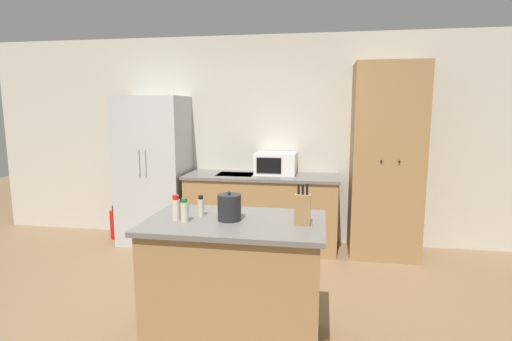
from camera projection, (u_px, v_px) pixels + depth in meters
name	position (u px, v px, depth m)	size (l,w,h in m)	color
ground_plane	(201.00, 332.00, 3.06)	(14.00, 14.00, 0.00)	#846647
wall_back	(254.00, 140.00, 5.13)	(7.20, 0.06, 2.60)	beige
refrigerator	(154.00, 170.00, 5.05)	(0.82, 0.67, 1.85)	#B7BABC
back_counter	(262.00, 211.00, 4.90)	(1.86, 0.66, 0.90)	#9E7547
pantry_cabinet	(386.00, 161.00, 4.57)	(0.77, 0.64, 2.20)	#9E7547
kitchen_island	(236.00, 282.00, 2.86)	(1.25, 0.78, 0.93)	#9E7547
microwave	(276.00, 163.00, 4.88)	(0.49, 0.40, 0.26)	white
knife_block	(302.00, 209.00, 2.66)	(0.11, 0.06, 0.28)	#9E7547
spice_bottle_tall_dark	(176.00, 208.00, 2.79)	(0.06, 0.06, 0.18)	beige
spice_bottle_short_red	(182.00, 211.00, 2.87)	(0.05, 0.05, 0.09)	#563319
spice_bottle_amber_oil	(185.00, 211.00, 2.74)	(0.05, 0.05, 0.16)	beige
spice_bottle_green_herb	(201.00, 206.00, 2.89)	(0.05, 0.05, 0.15)	beige
kettle	(229.00, 207.00, 2.78)	(0.16, 0.16, 0.21)	#232326
fire_extinguisher	(115.00, 224.00, 5.25)	(0.13, 0.13, 0.44)	red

